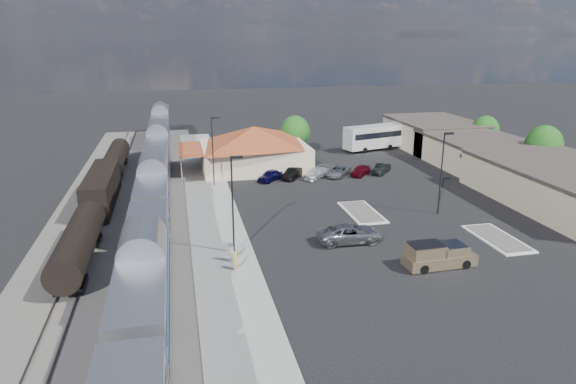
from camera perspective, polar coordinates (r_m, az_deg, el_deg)
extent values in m
plane|color=black|center=(53.89, 4.96, -3.33)|extent=(280.00, 280.00, 0.00)
cube|color=#4C4944|center=(59.42, -17.22, -2.03)|extent=(16.00, 100.00, 0.12)
cube|color=gray|center=(57.35, -8.39, -2.08)|extent=(5.50, 92.00, 0.18)
cube|color=silver|center=(35.97, -15.55, -9.45)|extent=(3.00, 20.00, 5.00)
cube|color=black|center=(37.25, -15.21, -13.24)|extent=(2.20, 16.00, 0.60)
cube|color=silver|center=(55.58, -14.62, 0.12)|extent=(3.00, 20.00, 5.00)
cube|color=black|center=(56.42, -14.42, -2.55)|extent=(2.20, 16.00, 0.60)
cube|color=silver|center=(75.94, -14.19, 4.64)|extent=(3.00, 20.00, 5.00)
cube|color=black|center=(76.56, -14.04, 2.63)|extent=(2.20, 16.00, 0.60)
cube|color=silver|center=(96.58, -13.94, 7.23)|extent=(3.00, 20.00, 5.00)
cube|color=black|center=(97.06, -13.82, 5.64)|extent=(2.20, 16.00, 0.60)
cylinder|color=black|center=(46.62, -22.30, -5.17)|extent=(2.80, 14.00, 2.80)
cube|color=black|center=(47.29, -22.05, -7.19)|extent=(2.20, 12.00, 0.60)
cube|color=black|center=(61.58, -20.00, 0.45)|extent=(2.80, 14.00, 3.60)
cube|color=black|center=(62.12, -19.82, -1.23)|extent=(2.20, 12.00, 0.60)
cylinder|color=black|center=(77.00, -18.60, 3.70)|extent=(2.80, 14.00, 2.80)
cube|color=black|center=(77.41, -18.47, 2.41)|extent=(2.20, 12.00, 0.60)
cube|color=#C0B08C|center=(74.89, -3.77, 3.97)|extent=(15.00, 12.00, 3.60)
pyramid|color=brown|center=(74.25, -3.82, 6.30)|extent=(15.30, 12.24, 2.60)
cube|color=brown|center=(73.79, -10.82, 4.70)|extent=(3.20, 9.60, 0.25)
cube|color=#C6B28C|center=(66.89, 28.57, 0.55)|extent=(14.00, 22.00, 4.20)
cube|color=#3F3833|center=(66.37, 28.85, 2.42)|extent=(14.40, 22.40, 0.30)
cube|color=#C6B28C|center=(80.84, 20.41, 4.05)|extent=(12.00, 18.00, 4.00)
cube|color=#3F3833|center=(80.42, 20.56, 5.54)|extent=(12.40, 18.40, 0.30)
cube|color=#C6B28C|center=(92.60, 15.82, 6.18)|extent=(12.00, 16.00, 4.50)
cube|color=#3F3833|center=(92.20, 15.94, 7.64)|extent=(12.40, 16.40, 0.30)
cube|color=silver|center=(56.89, 8.22, -2.25)|extent=(3.30, 7.50, 0.15)
cube|color=#4C4944|center=(56.86, 8.22, -2.17)|extent=(2.70, 6.90, 0.10)
cube|color=silver|center=(53.12, 22.25, -4.83)|extent=(3.30, 7.50, 0.15)
cube|color=#4C4944|center=(53.09, 22.26, -4.74)|extent=(2.70, 6.90, 0.10)
cylinder|color=black|center=(44.69, -6.17, -1.60)|extent=(0.16, 0.16, 9.00)
cube|color=black|center=(43.55, -5.70, 3.88)|extent=(1.00, 0.25, 0.22)
cylinder|color=black|center=(65.84, -8.35, 4.41)|extent=(0.16, 0.16, 9.00)
cube|color=black|center=(65.07, -8.08, 8.18)|extent=(1.00, 0.25, 0.22)
cylinder|color=black|center=(57.17, 16.65, 1.93)|extent=(0.16, 0.16, 9.00)
cube|color=black|center=(56.49, 17.47, 6.22)|extent=(1.00, 0.25, 0.22)
cylinder|color=#382314|center=(79.71, 26.29, 2.75)|extent=(0.30, 0.30, 2.86)
ellipsoid|color=#1E4C15|center=(79.15, 26.56, 4.71)|extent=(4.94, 4.94, 5.46)
cylinder|color=#382314|center=(90.76, 20.89, 4.86)|extent=(0.30, 0.30, 2.55)
ellipsoid|color=#1E4C15|center=(90.32, 21.06, 6.41)|extent=(4.41, 4.41, 4.87)
cylinder|color=#382314|center=(82.12, 0.78, 4.87)|extent=(0.30, 0.30, 2.73)
ellipsoid|color=#1E4C15|center=(81.60, 0.79, 6.70)|extent=(4.71, 4.71, 5.21)
cube|color=#967F5C|center=(45.39, 16.45, -7.21)|extent=(6.09, 2.39, 0.99)
cube|color=#967F5C|center=(45.09, 16.53, -6.32)|extent=(2.36, 2.15, 1.04)
cube|color=#967F5C|center=(45.05, 16.54, -6.19)|extent=(2.96, 2.17, 1.20)
cylinder|color=black|center=(45.70, 19.15, -7.59)|extent=(0.80, 0.33, 0.79)
cylinder|color=black|center=(47.20, 17.86, -6.66)|extent=(0.80, 0.33, 0.79)
cylinder|color=black|center=(43.79, 14.88, -8.29)|extent=(0.80, 0.33, 0.79)
cylinder|color=black|center=(45.35, 13.68, -7.29)|extent=(0.80, 0.33, 0.79)
imported|color=#94989B|center=(48.66, 6.90, -4.61)|extent=(6.25, 3.03, 1.71)
cube|color=white|center=(88.71, 10.12, 6.16)|extent=(13.28, 6.19, 3.68)
cube|color=black|center=(88.63, 10.13, 6.44)|extent=(12.29, 5.95, 0.97)
cylinder|color=black|center=(90.95, 12.82, 5.08)|extent=(1.03, 0.57, 0.97)
cylinder|color=black|center=(92.84, 11.81, 5.38)|extent=(1.03, 0.57, 0.97)
cylinder|color=black|center=(85.77, 8.50, 4.61)|extent=(1.03, 0.57, 0.97)
cylinder|color=black|center=(87.77, 7.53, 4.93)|extent=(1.03, 0.57, 0.97)
imported|color=#D3CE42|center=(42.72, -5.83, -7.59)|extent=(0.43, 0.61, 1.58)
imported|color=silver|center=(44.13, -6.46, -6.58)|extent=(0.72, 0.92, 1.86)
imported|color=#0E0D42|center=(68.65, -2.00, 1.86)|extent=(4.17, 4.25, 1.45)
imported|color=black|center=(69.55, 0.54, 2.08)|extent=(3.95, 4.43, 1.46)
imported|color=silver|center=(70.04, 3.15, 2.14)|extent=(4.89, 4.87, 1.42)
imported|color=gray|center=(71.23, 5.57, 2.32)|extent=(4.87, 5.29, 1.37)
imported|color=maroon|center=(71.98, 8.07, 2.41)|extent=(4.07, 4.28, 1.44)
imported|color=black|center=(73.41, 10.34, 2.57)|extent=(3.87, 4.15, 1.39)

